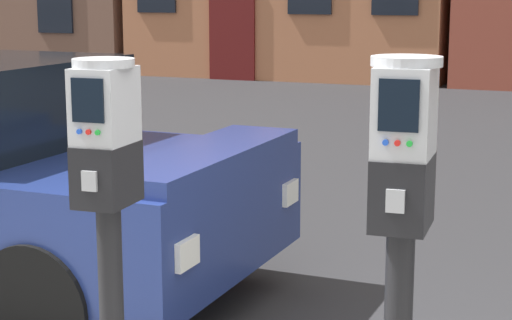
# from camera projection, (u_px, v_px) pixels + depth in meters

# --- Properties ---
(parking_meter_near_kerb) EXTENTS (0.23, 0.26, 1.46)m
(parking_meter_near_kerb) POSITION_uv_depth(u_px,v_px,m) (107.00, 187.00, 3.11)
(parking_meter_near_kerb) COLOR black
(parking_meter_near_kerb) RESTS_ON sidewalk_slab
(parking_meter_twin_adjacent) EXTENTS (0.23, 0.26, 1.50)m
(parking_meter_twin_adjacent) POSITION_uv_depth(u_px,v_px,m) (402.00, 207.00, 2.71)
(parking_meter_twin_adjacent) COLOR black
(parking_meter_twin_adjacent) RESTS_ON sidewalk_slab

